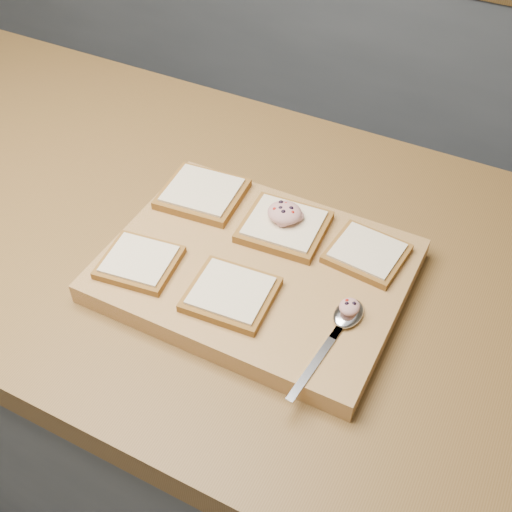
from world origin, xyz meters
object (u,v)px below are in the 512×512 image
(cutting_board, at_px, (256,270))
(bread_far_center, at_px, (284,226))
(tuna_salad_dollop, at_px, (285,213))
(spoon, at_px, (344,320))

(cutting_board, xyz_separation_m, bread_far_center, (0.01, 0.09, 0.03))
(cutting_board, height_order, bread_far_center, bread_far_center)
(bread_far_center, bearing_deg, tuna_salad_dollop, 115.54)
(tuna_salad_dollop, bearing_deg, cutting_board, -92.53)
(cutting_board, bearing_deg, tuna_salad_dollop, 87.47)
(bread_far_center, height_order, spoon, bread_far_center)
(cutting_board, xyz_separation_m, tuna_salad_dollop, (0.00, 0.09, 0.05))
(spoon, bearing_deg, tuna_salad_dollop, 138.53)
(tuna_salad_dollop, bearing_deg, spoon, -41.47)
(tuna_salad_dollop, xyz_separation_m, spoon, (0.16, -0.14, -0.03))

